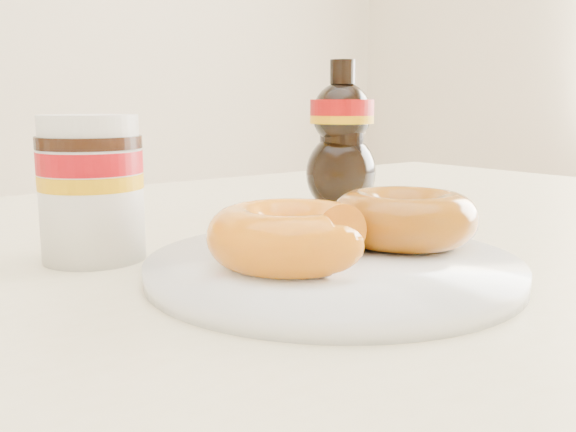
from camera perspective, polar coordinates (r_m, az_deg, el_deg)
dining_table at (r=0.53m, az=-2.72°, el=-12.07°), size 1.40×0.90×0.75m
plate at (r=0.44m, az=3.99°, el=-4.51°), size 0.26×0.26×0.01m
donut_bitten at (r=0.42m, az=0.24°, el=-1.74°), size 0.14×0.14×0.04m
donut_whole at (r=0.49m, az=10.25°, el=-0.14°), size 0.12×0.12×0.04m
nutella_jar at (r=0.50m, az=-17.09°, el=2.87°), size 0.08×0.08×0.11m
syrup_bottle at (r=0.72m, az=4.79°, el=7.19°), size 0.09×0.08×0.16m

